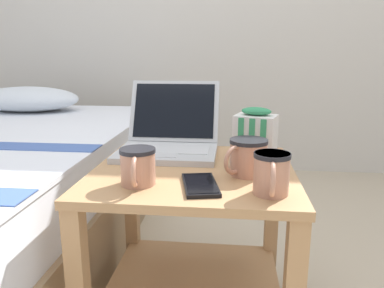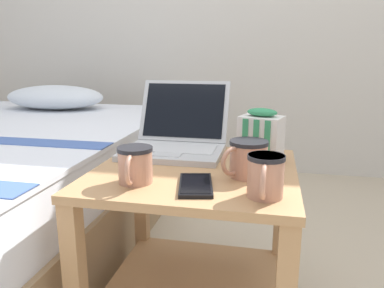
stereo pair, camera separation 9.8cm
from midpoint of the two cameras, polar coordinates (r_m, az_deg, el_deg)
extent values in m
ellipsoid|color=silver|center=(2.38, -19.03, 6.76)|extent=(0.60, 0.36, 0.14)
cube|color=tan|center=(1.04, 3.16, -4.39)|extent=(0.55, 0.54, 0.02)
cube|color=tan|center=(1.20, 2.92, -20.85)|extent=(0.51, 0.50, 0.02)
cube|color=tan|center=(1.41, -5.64, -10.31)|extent=(0.04, 0.04, 0.47)
cube|color=tan|center=(1.35, 15.39, -11.78)|extent=(0.04, 0.04, 0.47)
cube|color=#B7BABC|center=(1.17, -0.59, -1.31)|extent=(0.31, 0.23, 0.02)
cube|color=silver|center=(1.19, -0.41, -0.61)|extent=(0.26, 0.12, 0.00)
cube|color=silver|center=(1.11, -1.29, -1.61)|extent=(0.09, 0.05, 0.00)
cube|color=#B7BABC|center=(1.31, 0.96, 5.08)|extent=(0.31, 0.11, 0.20)
cube|color=black|center=(1.30, 0.92, 5.15)|extent=(0.28, 0.09, 0.18)
cube|color=black|center=(1.30, 1.35, 4.07)|extent=(0.04, 0.02, 0.04)
cube|color=red|center=(1.30, 0.45, 3.19)|extent=(0.05, 0.02, 0.03)
cube|color=orange|center=(1.30, 1.54, 3.44)|extent=(0.04, 0.02, 0.04)
cube|color=green|center=(1.32, -0.45, 5.38)|extent=(0.03, 0.02, 0.04)
cylinder|color=tan|center=(0.98, 11.44, -2.24)|extent=(0.10, 0.10, 0.10)
cylinder|color=black|center=(0.97, 11.56, 0.18)|extent=(0.10, 0.10, 0.01)
cylinder|color=black|center=(0.97, 11.54, -0.33)|extent=(0.09, 0.09, 0.01)
torus|color=tan|center=(0.94, 9.25, -2.66)|extent=(0.06, 0.06, 0.08)
cylinder|color=tan|center=(0.92, -5.63, -3.22)|extent=(0.08, 0.08, 0.09)
cylinder|color=black|center=(0.91, -5.69, -0.81)|extent=(0.09, 0.09, 0.01)
cylinder|color=black|center=(0.91, -5.68, -1.36)|extent=(0.08, 0.08, 0.01)
torus|color=tan|center=(0.88, -6.24, -3.98)|extent=(0.02, 0.07, 0.07)
cylinder|color=tan|center=(0.85, 14.41, -4.80)|extent=(0.08, 0.08, 0.10)
cylinder|color=black|center=(0.84, 14.59, -2.01)|extent=(0.08, 0.08, 0.01)
cylinder|color=black|center=(0.84, 14.55, -2.60)|extent=(0.07, 0.07, 0.01)
torus|color=tan|center=(0.81, 14.34, -5.65)|extent=(0.02, 0.08, 0.08)
cube|color=silver|center=(1.13, 12.94, 0.75)|extent=(0.14, 0.12, 0.13)
cube|color=#338C59|center=(1.09, 10.62, 0.47)|extent=(0.02, 0.01, 0.13)
cube|color=#338C59|center=(1.08, 12.25, 0.28)|extent=(0.02, 0.01, 0.13)
cube|color=#338C59|center=(1.07, 13.91, 0.08)|extent=(0.02, 0.01, 0.13)
ellipsoid|color=#338C59|center=(1.11, 13.15, 4.72)|extent=(0.10, 0.08, 0.02)
cube|color=black|center=(0.90, 3.70, -6.32)|extent=(0.11, 0.17, 0.01)
cube|color=black|center=(0.90, 3.71, -6.01)|extent=(0.10, 0.15, 0.00)
camera|label=1|loc=(0.05, -87.14, 0.69)|focal=35.00mm
camera|label=2|loc=(0.05, 92.86, -0.69)|focal=35.00mm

